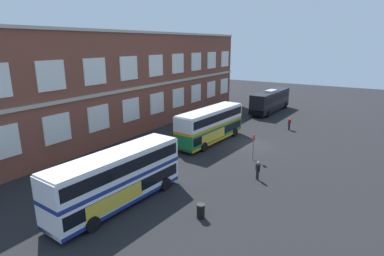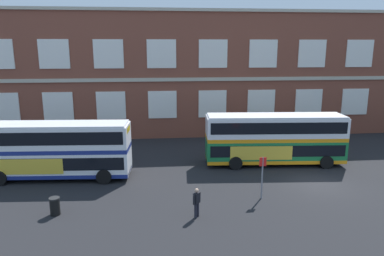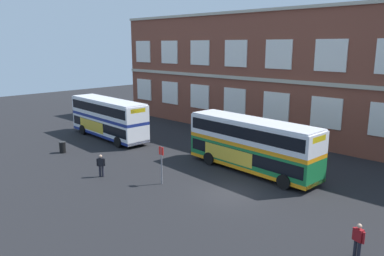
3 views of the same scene
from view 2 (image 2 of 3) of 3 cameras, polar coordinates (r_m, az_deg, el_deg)
ground_plane at (r=28.49m, az=17.61°, el=-7.00°), size 120.00×120.00×0.00m
brick_terminal_building at (r=41.49m, az=6.02°, el=8.58°), size 51.82×8.19×13.06m
double_decker_near at (r=27.64m, az=-21.32°, el=-3.21°), size 11.13×3.35×4.07m
double_decker_middle at (r=29.64m, az=12.97°, el=-1.62°), size 11.15×3.41×4.07m
waiting_passenger at (r=20.39m, az=0.75°, el=-11.58°), size 0.50×0.54×1.70m
bus_stand_flag at (r=22.90m, az=11.10°, el=-7.14°), size 0.44×0.10×2.70m
station_litter_bin at (r=22.22m, az=-20.95°, el=-11.51°), size 0.60×0.60×1.03m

